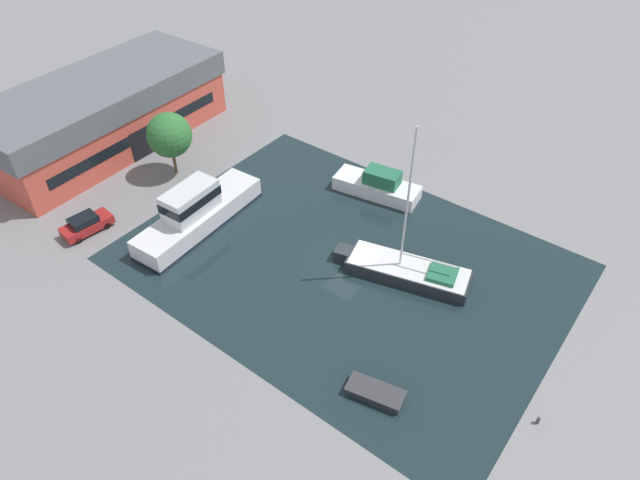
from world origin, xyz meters
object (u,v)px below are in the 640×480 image
small_dinghy (375,393)px  cabin_boat (378,185)px  quay_tree_near_building (169,135)px  sailboat_moored (406,270)px  motor_cruiser (197,212)px  warehouse_building (103,112)px  parked_car (86,224)px

small_dinghy → cabin_boat: bearing=-159.4°
quay_tree_near_building → sailboat_moored: size_ratio=0.48×
sailboat_moored → cabin_boat: sailboat_moored is taller
quay_tree_near_building → motor_cruiser: size_ratio=0.49×
warehouse_building → small_dinghy: size_ratio=6.41×
parked_car → motor_cruiser: 9.10m
parked_car → cabin_boat: (18.98, -16.07, 0.12)m
motor_cruiser → cabin_boat: motor_cruiser is taller
motor_cruiser → sailboat_moored: bearing=-165.4°
quay_tree_near_building → small_dinghy: (-9.03, -28.21, -3.77)m
warehouse_building → sailboat_moored: bearing=-89.5°
parked_car → sailboat_moored: sailboat_moored is taller
quay_tree_near_building → parked_car: bearing=-176.1°
motor_cruiser → cabin_boat: size_ratio=1.59×
motor_cruiser → cabin_boat: 15.94m
sailboat_moored → quay_tree_near_building: bearing=78.2°
parked_car → small_dinghy: parked_car is taller
parked_car → motor_cruiser: bearing=48.4°
quay_tree_near_building → sailboat_moored: 24.49m
motor_cruiser → small_dinghy: 21.34m
warehouse_building → cabin_boat: 27.94m
quay_tree_near_building → small_dinghy: size_ratio=1.60×
motor_cruiser → quay_tree_near_building: bearing=-32.8°
quay_tree_near_building → motor_cruiser: bearing=-119.3°
cabin_boat → small_dinghy: bearing=-156.4°
parked_car → cabin_boat: size_ratio=0.54×
parked_car → motor_cruiser: size_ratio=0.34×
warehouse_building → small_dinghy: (-8.82, -37.80, -3.00)m
parked_car → quay_tree_near_building: bearing=100.5°
sailboat_moored → small_dinghy: sailboat_moored is taller
sailboat_moored → motor_cruiser: (-5.46, 16.75, 0.87)m
small_dinghy → cabin_boat: (17.77, 11.44, 0.59)m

